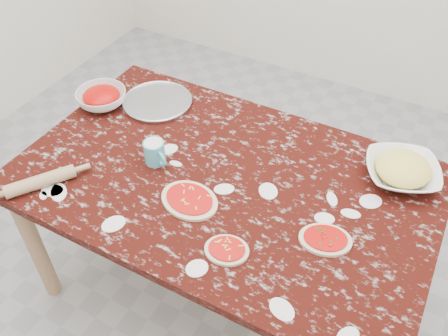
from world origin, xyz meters
TOP-DOWN VIEW (x-y plane):
  - ground at (0.00, 0.00)m, footprint 4.00×4.00m
  - worktable at (0.00, 0.00)m, footprint 1.60×1.00m
  - pizza_tray at (-0.50, 0.28)m, footprint 0.39×0.39m
  - sauce_bowl at (-0.72, 0.15)m, footprint 0.24×0.24m
  - cheese_bowl at (0.60, 0.32)m, footprint 0.36×0.36m
  - flour_mug at (-0.28, -0.05)m, footprint 0.12×0.08m
  - pizza_left at (-0.05, -0.17)m, footprint 0.25×0.21m
  - pizza_mid at (0.18, -0.30)m, footprint 0.18×0.16m
  - pizza_right at (0.45, -0.11)m, footprint 0.22×0.19m
  - rolling_pin at (-0.58, -0.37)m, footprint 0.19×0.24m

SIDE VIEW (x-z plane):
  - ground at x=0.00m, z-range 0.00..0.00m
  - worktable at x=0.00m, z-range 0.29..1.04m
  - pizza_tray at x=-0.50m, z-range 0.75..0.76m
  - pizza_right at x=0.45m, z-range 0.75..0.77m
  - pizza_left at x=-0.05m, z-range 0.75..0.77m
  - pizza_mid at x=0.18m, z-range 0.75..0.77m
  - rolling_pin at x=-0.58m, z-range 0.75..0.80m
  - cheese_bowl at x=0.60m, z-range 0.75..0.82m
  - sauce_bowl at x=-0.72m, z-range 0.75..0.82m
  - flour_mug at x=-0.28m, z-range 0.75..0.85m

